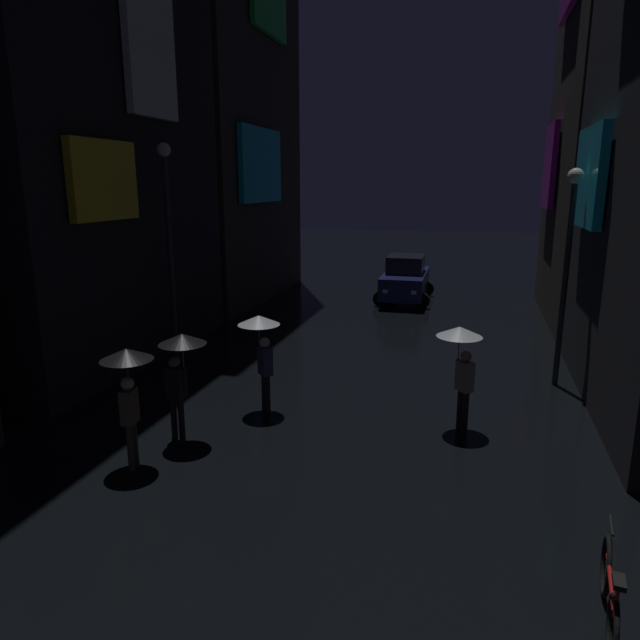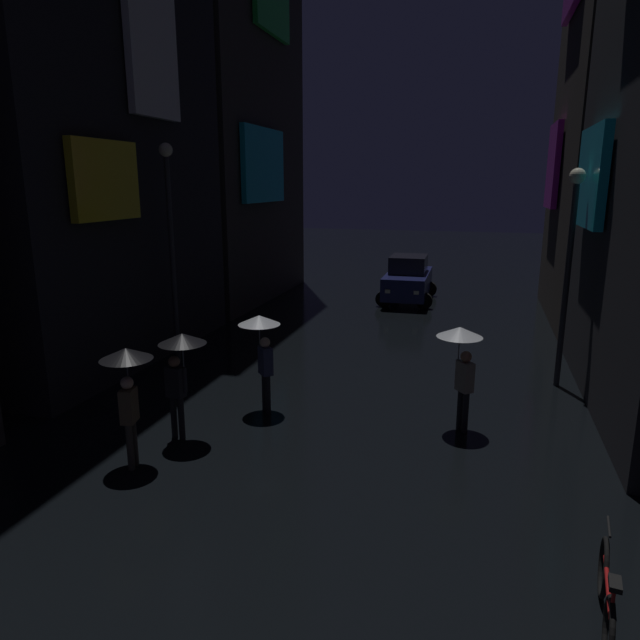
{
  "view_description": "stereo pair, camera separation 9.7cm",
  "coord_description": "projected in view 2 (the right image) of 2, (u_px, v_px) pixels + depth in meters",
  "views": [
    {
      "loc": [
        2.92,
        -0.27,
        4.86
      ],
      "look_at": [
        0.0,
        10.39,
        2.19
      ],
      "focal_mm": 32.0,
      "sensor_mm": 36.0,
      "label": 1
    },
    {
      "loc": [
        3.01,
        -0.24,
        4.86
      ],
      "look_at": [
        0.0,
        10.39,
        2.19
      ],
      "focal_mm": 32.0,
      "sensor_mm": 36.0,
      "label": 2
    }
  ],
  "objects": [
    {
      "name": "building_left_mid",
      "position": [
        68.0,
        13.0,
        14.46
      ],
      "size": [
        4.25,
        8.6,
        18.09
      ],
      "color": "black",
      "rests_on": "ground"
    },
    {
      "name": "building_left_far",
      "position": [
        221.0,
        28.0,
        22.56
      ],
      "size": [
        4.25,
        8.81,
        21.65
      ],
      "color": "#33302D",
      "rests_on": "ground"
    },
    {
      "name": "pedestrian_far_right_clear",
      "position": [
        261.0,
        336.0,
        12.15
      ],
      "size": [
        0.9,
        0.9,
        2.12
      ],
      "color": "black",
      "rests_on": "ground"
    },
    {
      "name": "pedestrian_midstreet_left_black",
      "position": [
        127.0,
        374.0,
        9.74
      ],
      "size": [
        0.9,
        0.9,
        2.12
      ],
      "color": "#38332D",
      "rests_on": "ground"
    },
    {
      "name": "pedestrian_midstreet_centre_clear",
      "position": [
        461.0,
        350.0,
        11.17
      ],
      "size": [
        0.9,
        0.9,
        2.12
      ],
      "color": "black",
      "rests_on": "ground"
    },
    {
      "name": "pedestrian_foreground_right_black",
      "position": [
        180.0,
        356.0,
        10.75
      ],
      "size": [
        0.9,
        0.9,
        2.12
      ],
      "color": "black",
      "rests_on": "ground"
    },
    {
      "name": "bicycle_parked_at_storefront",
      "position": [
        606.0,
        596.0,
        6.34
      ],
      "size": [
        0.3,
        1.81,
        0.96
      ],
      "color": "black",
      "rests_on": "ground"
    },
    {
      "name": "car_distant",
      "position": [
        408.0,
        279.0,
        23.77
      ],
      "size": [
        2.3,
        4.17,
        1.92
      ],
      "color": "navy",
      "rests_on": "ground"
    },
    {
      "name": "streetlamp_left_far",
      "position": [
        171.0,
        230.0,
        15.18
      ],
      "size": [
        0.36,
        0.36,
        5.86
      ],
      "color": "#2D2D33",
      "rests_on": "ground"
    },
    {
      "name": "streetlamp_right_far",
      "position": [
        570.0,
        253.0,
        13.28
      ],
      "size": [
        0.36,
        0.36,
        5.19
      ],
      "color": "#2D2D33",
      "rests_on": "ground"
    }
  ]
}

